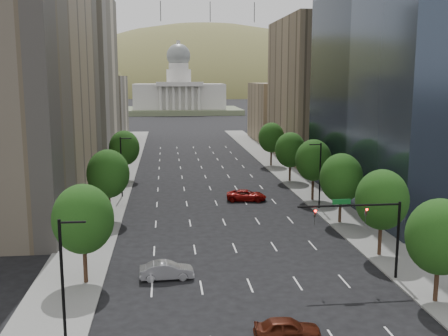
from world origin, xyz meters
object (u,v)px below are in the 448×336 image
object	(u,v)px
capitol	(179,96)
car_silver	(167,270)
car_red_far	(246,195)
traffic_signal	(371,223)
car_maroon	(287,329)

from	to	relation	value
capitol	car_silver	world-z (taller)	capitol
car_red_far	car_silver	bearing A→B (deg)	165.96
capitol	car_silver	distance (m)	217.68
traffic_signal	car_maroon	distance (m)	14.16
car_red_far	capitol	bearing A→B (deg)	9.28
traffic_signal	car_silver	bearing A→B (deg)	172.60
capitol	car_red_far	distance (m)	189.03
traffic_signal	car_silver	world-z (taller)	traffic_signal
car_red_far	car_maroon	bearing A→B (deg)	-176.99
capitol	car_maroon	size ratio (longest dim) A/B	13.21
traffic_signal	capitol	xyz separation A→B (m)	(-10.53, 219.71, 3.40)
traffic_signal	car_red_far	bearing A→B (deg)	101.09
car_maroon	capitol	bearing A→B (deg)	3.50
car_maroon	car_red_far	bearing A→B (deg)	-1.67
traffic_signal	car_maroon	world-z (taller)	traffic_signal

